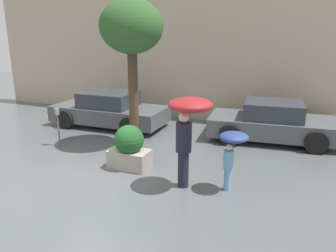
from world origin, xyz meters
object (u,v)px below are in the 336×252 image
object	(u,v)px
street_tree	(131,30)
person_adult	(188,120)
planter_box	(129,148)
person_child	(232,146)
parked_car_far	(272,122)
parking_meter	(57,119)
parked_car_near	(110,110)

from	to	relation	value
street_tree	person_adult	bearing A→B (deg)	-40.41
planter_box	street_tree	distance (m)	3.35
person_child	parked_car_far	distance (m)	4.09
parked_car_far	parking_meter	bearing A→B (deg)	111.52
parked_car_far	street_tree	world-z (taller)	street_tree
street_tree	parked_car_far	bearing A→B (deg)	29.75
parked_car_far	parked_car_near	bearing A→B (deg)	89.54
parked_car_far	parking_meter	world-z (taller)	parked_car_far
person_child	parking_meter	xyz separation A→B (m)	(-5.51, 0.98, -0.20)
person_adult	street_tree	size ratio (longest dim) A/B	0.48
parked_car_near	street_tree	world-z (taller)	street_tree
planter_box	person_child	xyz separation A→B (m)	(2.67, -0.30, 0.51)
person_adult	street_tree	distance (m)	3.67
planter_box	person_adult	size ratio (longest dim) A/B	0.55
person_adult	parking_meter	distance (m)	4.79
parked_car_near	parking_meter	distance (m)	2.57
person_child	street_tree	size ratio (longest dim) A/B	0.31
planter_box	parked_car_far	distance (m)	4.89
street_tree	parking_meter	xyz separation A→B (m)	(-2.17, -0.86, -2.59)
person_child	parking_meter	world-z (taller)	person_child
parked_car_far	person_child	bearing A→B (deg)	167.65
parked_car_far	street_tree	distance (m)	5.26
street_tree	planter_box	bearing A→B (deg)	-66.48
parked_car_near	person_adult	bearing A→B (deg)	-131.54
person_child	parked_car_near	bearing A→B (deg)	154.62
person_adult	street_tree	xyz separation A→B (m)	(-2.41, 2.05, 1.86)
planter_box	parking_meter	xyz separation A→B (m)	(-2.84, 0.68, 0.31)
planter_box	street_tree	world-z (taller)	street_tree
parked_car_near	street_tree	distance (m)	3.84
person_adult	person_child	xyz separation A→B (m)	(0.93, 0.22, -0.53)
planter_box	person_child	world-z (taller)	person_child
person_adult	parked_car_near	bearing A→B (deg)	153.12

